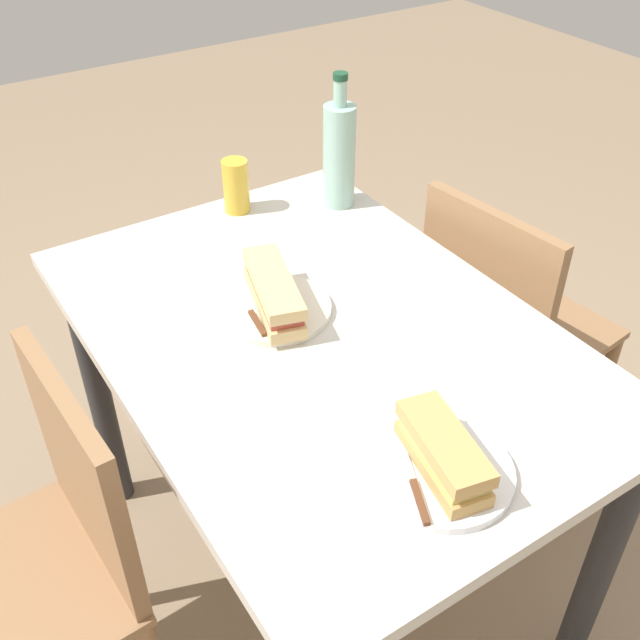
{
  "coord_description": "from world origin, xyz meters",
  "views": [
    {
      "loc": [
        -0.94,
        0.61,
        1.65
      ],
      "look_at": [
        0.0,
        0.0,
        0.8
      ],
      "focal_mm": 41.7,
      "sensor_mm": 36.0,
      "label": 1
    }
  ],
  "objects_px": {
    "chair_far": "(46,560)",
    "beer_glass": "(236,186)",
    "plate_near": "(440,471)",
    "baguette_sandwich_far": "(274,292)",
    "chair_near": "(501,328)",
    "baguette_sandwich_near": "(443,452)",
    "water_bottle": "(339,154)",
    "plate_far": "(274,309)",
    "knife_near": "(413,482)",
    "dining_table": "(320,378)",
    "knife_far": "(251,312)"
  },
  "relations": [
    {
      "from": "baguette_sandwich_far",
      "to": "knife_far",
      "type": "height_order",
      "value": "baguette_sandwich_far"
    },
    {
      "from": "knife_far",
      "to": "plate_far",
      "type": "bearing_deg",
      "value": -93.27
    },
    {
      "from": "knife_far",
      "to": "baguette_sandwich_far",
      "type": "bearing_deg",
      "value": -93.27
    },
    {
      "from": "plate_near",
      "to": "beer_glass",
      "type": "relative_size",
      "value": 1.75
    },
    {
      "from": "knife_near",
      "to": "baguette_sandwich_near",
      "type": "bearing_deg",
      "value": -90.01
    },
    {
      "from": "baguette_sandwich_near",
      "to": "baguette_sandwich_far",
      "type": "height_order",
      "value": "same"
    },
    {
      "from": "plate_near",
      "to": "water_bottle",
      "type": "distance_m",
      "value": 0.88
    },
    {
      "from": "baguette_sandwich_near",
      "to": "knife_near",
      "type": "distance_m",
      "value": 0.06
    },
    {
      "from": "plate_near",
      "to": "baguette_sandwich_near",
      "type": "height_order",
      "value": "baguette_sandwich_near"
    },
    {
      "from": "chair_far",
      "to": "chair_near",
      "type": "distance_m",
      "value": 1.18
    },
    {
      "from": "plate_near",
      "to": "baguette_sandwich_far",
      "type": "bearing_deg",
      "value": 0.45
    },
    {
      "from": "plate_far",
      "to": "baguette_sandwich_far",
      "type": "bearing_deg",
      "value": 90.0
    },
    {
      "from": "dining_table",
      "to": "plate_far",
      "type": "bearing_deg",
      "value": 26.88
    },
    {
      "from": "baguette_sandwich_near",
      "to": "beer_glass",
      "type": "distance_m",
      "value": 0.91
    },
    {
      "from": "plate_far",
      "to": "knife_far",
      "type": "height_order",
      "value": "knife_far"
    },
    {
      "from": "plate_near",
      "to": "plate_far",
      "type": "distance_m",
      "value": 0.5
    },
    {
      "from": "chair_far",
      "to": "beer_glass",
      "type": "distance_m",
      "value": 0.9
    },
    {
      "from": "dining_table",
      "to": "knife_far",
      "type": "distance_m",
      "value": 0.2
    },
    {
      "from": "chair_far",
      "to": "knife_far",
      "type": "height_order",
      "value": "chair_far"
    },
    {
      "from": "chair_near",
      "to": "plate_far",
      "type": "height_order",
      "value": "chair_near"
    },
    {
      "from": "plate_near",
      "to": "baguette_sandwich_near",
      "type": "relative_size",
      "value": 1.14
    },
    {
      "from": "dining_table",
      "to": "plate_far",
      "type": "distance_m",
      "value": 0.17
    },
    {
      "from": "baguette_sandwich_near",
      "to": "water_bottle",
      "type": "height_order",
      "value": "water_bottle"
    },
    {
      "from": "plate_near",
      "to": "water_bottle",
      "type": "height_order",
      "value": "water_bottle"
    },
    {
      "from": "knife_near",
      "to": "beer_glass",
      "type": "bearing_deg",
      "value": -11.44
    },
    {
      "from": "chair_near",
      "to": "knife_near",
      "type": "distance_m",
      "value": 0.88
    },
    {
      "from": "beer_glass",
      "to": "plate_far",
      "type": "bearing_deg",
      "value": 161.92
    },
    {
      "from": "chair_far",
      "to": "beer_glass",
      "type": "height_order",
      "value": "beer_glass"
    },
    {
      "from": "dining_table",
      "to": "baguette_sandwich_near",
      "type": "height_order",
      "value": "baguette_sandwich_near"
    },
    {
      "from": "dining_table",
      "to": "knife_far",
      "type": "xyz_separation_m",
      "value": [
        0.1,
        0.1,
        0.15
      ]
    },
    {
      "from": "chair_near",
      "to": "baguette_sandwich_near",
      "type": "distance_m",
      "value": 0.85
    },
    {
      "from": "dining_table",
      "to": "beer_glass",
      "type": "distance_m",
      "value": 0.54
    },
    {
      "from": "plate_far",
      "to": "knife_far",
      "type": "relative_size",
      "value": 1.25
    },
    {
      "from": "chair_far",
      "to": "plate_near",
      "type": "height_order",
      "value": "chair_far"
    },
    {
      "from": "chair_far",
      "to": "knife_near",
      "type": "xyz_separation_m",
      "value": [
        -0.41,
        -0.49,
        0.3
      ]
    },
    {
      "from": "dining_table",
      "to": "plate_near",
      "type": "relative_size",
      "value": 5.07
    },
    {
      "from": "knife_near",
      "to": "baguette_sandwich_far",
      "type": "bearing_deg",
      "value": -5.78
    },
    {
      "from": "plate_far",
      "to": "chair_far",
      "type": "bearing_deg",
      "value": 99.24
    },
    {
      "from": "chair_near",
      "to": "water_bottle",
      "type": "height_order",
      "value": "water_bottle"
    },
    {
      "from": "dining_table",
      "to": "chair_near",
      "type": "height_order",
      "value": "chair_near"
    },
    {
      "from": "dining_table",
      "to": "plate_near",
      "type": "bearing_deg",
      "value": 173.93
    },
    {
      "from": "knife_near",
      "to": "beer_glass",
      "type": "distance_m",
      "value": 0.92
    },
    {
      "from": "baguette_sandwich_far",
      "to": "knife_far",
      "type": "xyz_separation_m",
      "value": [
        0.0,
        0.05,
        -0.03
      ]
    },
    {
      "from": "beer_glass",
      "to": "chair_near",
      "type": "bearing_deg",
      "value": -130.96
    },
    {
      "from": "water_bottle",
      "to": "beer_glass",
      "type": "height_order",
      "value": "water_bottle"
    },
    {
      "from": "chair_near",
      "to": "baguette_sandwich_far",
      "type": "xyz_separation_m",
      "value": [
        0.03,
        0.63,
        0.33
      ]
    },
    {
      "from": "chair_near",
      "to": "beer_glass",
      "type": "bearing_deg",
      "value": 49.04
    },
    {
      "from": "knife_far",
      "to": "dining_table",
      "type": "bearing_deg",
      "value": -134.43
    },
    {
      "from": "dining_table",
      "to": "baguette_sandwich_far",
      "type": "distance_m",
      "value": 0.2
    },
    {
      "from": "chair_far",
      "to": "knife_near",
      "type": "bearing_deg",
      "value": -129.73
    }
  ]
}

